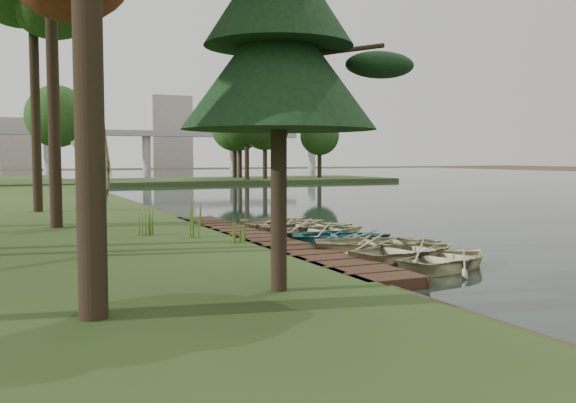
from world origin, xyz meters
name	(u,v)px	position (x,y,z in m)	size (l,w,h in m)	color
ground	(305,244)	(0.00, 0.00, 0.00)	(300.00, 300.00, 0.00)	#3D2F1D
water	(529,193)	(30.00, 20.00, 0.03)	(130.00, 200.00, 0.05)	black
boardwalk	(261,242)	(-1.60, 0.00, 0.15)	(1.60, 16.00, 0.30)	#382215
peninsula	(172,182)	(8.00, 50.00, 0.23)	(50.00, 14.00, 0.45)	#2C401C
far_trees	(141,124)	(4.67, 50.00, 6.43)	(45.60, 5.60, 8.80)	black
bridge	(110,137)	(12.31, 120.00, 7.08)	(95.90, 4.00, 8.60)	#A5A5A0
building_a	(169,133)	(30.00, 140.00, 9.00)	(10.00, 8.00, 18.00)	#A5A5A0
building_b	(18,144)	(-5.00, 145.00, 6.00)	(8.00, 8.00, 12.00)	#A5A5A0
rowboat_0	(449,256)	(1.15, -6.19, 0.39)	(2.32, 3.25, 0.67)	#BDB589
rowboat_1	(410,248)	(0.87, -4.84, 0.43)	(2.60, 3.64, 0.75)	#BDB589
rowboat_2	(379,241)	(0.78, -3.39, 0.45)	(2.73, 3.82, 0.79)	#BDB589
rowboat_3	(364,240)	(0.79, -2.55, 0.37)	(2.20, 3.08, 0.64)	#BDB589
rowboat_4	(341,235)	(0.78, -1.13, 0.39)	(2.37, 3.32, 0.69)	#2A7276
rowboat_5	(323,229)	(0.95, 0.52, 0.42)	(2.52, 3.53, 0.73)	#BDB589
rowboat_6	(307,225)	(0.93, 1.78, 0.42)	(2.57, 3.60, 0.75)	#BDB589
rowboat_7	(288,222)	(0.81, 3.20, 0.40)	(2.41, 3.38, 0.70)	#BDB589
rowboat_8	(279,220)	(0.90, 4.25, 0.39)	(2.35, 3.29, 0.68)	#BDB589
stored_rowboat	(98,215)	(-5.99, 6.01, 0.70)	(2.75, 3.84, 0.80)	#BDB589
pine_tree	(279,24)	(-4.44, -7.96, 5.51)	(3.80, 3.80, 8.27)	black
reeds_0	(241,228)	(-2.67, -1.03, 0.75)	(0.60, 0.60, 0.89)	#3F661E
reeds_1	(146,221)	(-4.95, 2.06, 0.78)	(0.60, 0.60, 0.96)	#3F661E
reeds_2	(197,222)	(-3.48, 1.01, 0.79)	(0.60, 0.60, 0.98)	#3F661E
reeds_3	(196,212)	(-2.60, 4.14, 0.83)	(0.60, 0.60, 1.07)	#3F661E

